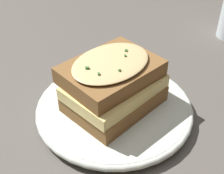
# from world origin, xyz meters

# --- Properties ---
(ground_plane) EXTENTS (2.40, 2.40, 0.00)m
(ground_plane) POSITION_xyz_m (0.00, 0.00, 0.00)
(ground_plane) COLOR #514C47
(dinner_plate) EXTENTS (0.25, 0.25, 0.02)m
(dinner_plate) POSITION_xyz_m (-0.03, 0.00, 0.01)
(dinner_plate) COLOR silver
(dinner_plate) RESTS_ON ground_plane
(sandwich) EXTENTS (0.16, 0.12, 0.08)m
(sandwich) POSITION_xyz_m (-0.02, 0.01, 0.06)
(sandwich) COLOR brown
(sandwich) RESTS_ON dinner_plate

